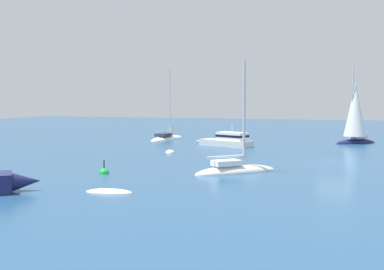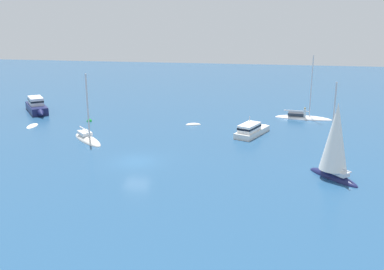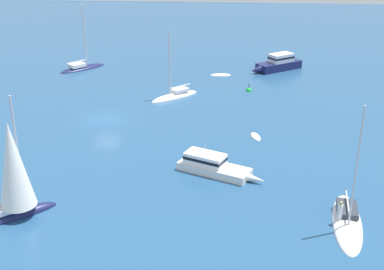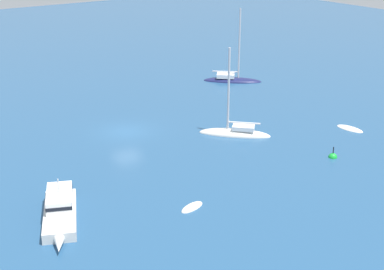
{
  "view_description": "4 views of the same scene",
  "coord_description": "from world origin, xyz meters",
  "px_view_note": "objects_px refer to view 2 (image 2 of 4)",
  "views": [
    {
      "loc": [
        -1.91,
        41.89,
        5.15
      ],
      "look_at": [
        12.05,
        -1.17,
        1.84
      ],
      "focal_mm": 48.5,
      "sensor_mm": 36.0,
      "label": 1
    },
    {
      "loc": [
        -40.11,
        -12.06,
        14.62
      ],
      "look_at": [
        1.55,
        -5.32,
        2.51
      ],
      "focal_mm": 41.84,
      "sensor_mm": 36.0,
      "label": 2
    },
    {
      "loc": [
        12.9,
        -47.6,
        18.67
      ],
      "look_at": [
        9.32,
        -6.82,
        1.46
      ],
      "focal_mm": 48.29,
      "sensor_mm": 36.0,
      "label": 3
    },
    {
      "loc": [
        41.6,
        -22.02,
        17.56
      ],
      "look_at": [
        6.42,
        2.65,
        1.12
      ],
      "focal_mm": 52.62,
      "sensor_mm": 36.0,
      "label": 4
    }
  ],
  "objects_px": {
    "sailboat": "(88,139)",
    "yacht": "(303,118)",
    "launch_1": "(37,106)",
    "ketch": "(335,144)",
    "tender": "(32,126)",
    "channel_buoy": "(89,121)",
    "skiff": "(193,125)",
    "launch": "(252,130)"
  },
  "relations": [
    {
      "from": "launch_1",
      "to": "skiff",
      "type": "bearing_deg",
      "value": 44.53
    },
    {
      "from": "sailboat",
      "to": "skiff",
      "type": "bearing_deg",
      "value": 85.04
    },
    {
      "from": "launch",
      "to": "tender",
      "type": "xyz_separation_m",
      "value": [
        -0.35,
        27.72,
        -0.64
      ]
    },
    {
      "from": "launch",
      "to": "channel_buoy",
      "type": "xyz_separation_m",
      "value": [
        3.2,
        21.5,
        -0.63
      ]
    },
    {
      "from": "launch",
      "to": "launch_1",
      "type": "xyz_separation_m",
      "value": [
        7.13,
        30.95,
        0.22
      ]
    },
    {
      "from": "skiff",
      "to": "ketch",
      "type": "xyz_separation_m",
      "value": [
        -16.35,
        -15.13,
        3.18
      ]
    },
    {
      "from": "launch",
      "to": "channel_buoy",
      "type": "distance_m",
      "value": 21.74
    },
    {
      "from": "sailboat",
      "to": "yacht",
      "type": "bearing_deg",
      "value": 75.92
    },
    {
      "from": "launch",
      "to": "yacht",
      "type": "bearing_deg",
      "value": -11.69
    },
    {
      "from": "sailboat",
      "to": "launch_1",
      "type": "height_order",
      "value": "sailboat"
    },
    {
      "from": "launch",
      "to": "skiff",
      "type": "xyz_separation_m",
      "value": [
        3.62,
        7.58,
        -0.64
      ]
    },
    {
      "from": "channel_buoy",
      "to": "tender",
      "type": "bearing_deg",
      "value": 119.67
    },
    {
      "from": "sailboat",
      "to": "channel_buoy",
      "type": "distance_m",
      "value": 8.94
    },
    {
      "from": "launch_1",
      "to": "ketch",
      "type": "distance_m",
      "value": 43.39
    },
    {
      "from": "sailboat",
      "to": "launch_1",
      "type": "bearing_deg",
      "value": -178.53
    },
    {
      "from": "launch",
      "to": "yacht",
      "type": "height_order",
      "value": "yacht"
    },
    {
      "from": "launch",
      "to": "skiff",
      "type": "bearing_deg",
      "value": 88.25
    },
    {
      "from": "ketch",
      "to": "sailboat",
      "type": "bearing_deg",
      "value": 33.21
    },
    {
      "from": "skiff",
      "to": "channel_buoy",
      "type": "xyz_separation_m",
      "value": [
        -0.42,
        13.92,
        0.01
      ]
    },
    {
      "from": "sailboat",
      "to": "ketch",
      "type": "xyz_separation_m",
      "value": [
        -7.55,
        -25.92,
        3.04
      ]
    },
    {
      "from": "launch_1",
      "to": "ketch",
      "type": "relative_size",
      "value": 0.8
    },
    {
      "from": "sailboat",
      "to": "ketch",
      "type": "distance_m",
      "value": 27.16
    },
    {
      "from": "skiff",
      "to": "launch_1",
      "type": "height_order",
      "value": "launch_1"
    },
    {
      "from": "launch_1",
      "to": "ketch",
      "type": "bearing_deg",
      "value": 25.78
    },
    {
      "from": "tender",
      "to": "channel_buoy",
      "type": "xyz_separation_m",
      "value": [
        3.54,
        -6.22,
        0.01
      ]
    },
    {
      "from": "launch",
      "to": "ketch",
      "type": "xyz_separation_m",
      "value": [
        -12.73,
        -7.55,
        2.54
      ]
    },
    {
      "from": "yacht",
      "to": "sailboat",
      "type": "relative_size",
      "value": 1.1
    },
    {
      "from": "tender",
      "to": "ketch",
      "type": "bearing_deg",
      "value": 63.92
    },
    {
      "from": "skiff",
      "to": "launch_1",
      "type": "distance_m",
      "value": 23.65
    },
    {
      "from": "launch_1",
      "to": "yacht",
      "type": "bearing_deg",
      "value": 56.37
    },
    {
      "from": "yacht",
      "to": "launch_1",
      "type": "distance_m",
      "value": 37.64
    },
    {
      "from": "sailboat",
      "to": "skiff",
      "type": "height_order",
      "value": "sailboat"
    },
    {
      "from": "launch",
      "to": "tender",
      "type": "relative_size",
      "value": 2.61
    },
    {
      "from": "ketch",
      "to": "launch",
      "type": "bearing_deg",
      "value": -9.87
    },
    {
      "from": "sailboat",
      "to": "skiff",
      "type": "relative_size",
      "value": 3.93
    },
    {
      "from": "launch",
      "to": "skiff",
      "type": "relative_size",
      "value": 3.4
    },
    {
      "from": "launch",
      "to": "sailboat",
      "type": "bearing_deg",
      "value": 129.54
    },
    {
      "from": "tender",
      "to": "yacht",
      "type": "height_order",
      "value": "yacht"
    },
    {
      "from": "tender",
      "to": "yacht",
      "type": "bearing_deg",
      "value": 98.95
    },
    {
      "from": "skiff",
      "to": "channel_buoy",
      "type": "distance_m",
      "value": 13.93
    },
    {
      "from": "launch_1",
      "to": "channel_buoy",
      "type": "xyz_separation_m",
      "value": [
        -3.93,
        -9.45,
        -0.86
      ]
    },
    {
      "from": "yacht",
      "to": "launch",
      "type": "bearing_deg",
      "value": -118.93
    }
  ]
}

